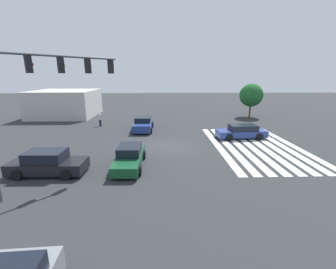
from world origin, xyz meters
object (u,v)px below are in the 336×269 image
Objects in this scene: car_1 at (129,157)px; car_2 at (143,124)px; car_4 at (48,163)px; traffic_signal_mast at (42,86)px; tree_corner_a at (251,95)px; car_3 at (242,132)px; pedestrian at (100,119)px.

car_2 is (10.59, -0.15, 0.07)m from car_1.
car_4 is (-11.71, 5.14, -0.01)m from car_2.
traffic_signal_mast reaches higher than tree_corner_a.
car_3 is at bearing 124.99° from car_1.
traffic_signal_mast reaches higher than car_3.
car_1 is at bearing -12.64° from traffic_signal_mast.
traffic_signal_mast is 17.66m from car_3.
tree_corner_a is (21.00, -19.51, -2.35)m from traffic_signal_mast.
pedestrian is (12.65, 5.28, 0.28)m from car_1.
traffic_signal_mast is at bearing -56.35° from car_1.
tree_corner_a is at bearing 141.23° from car_1.
car_4 is at bearing -42.66° from pedestrian.
car_2 is at bearing 117.16° from tree_corner_a.
car_3 is 1.04× the size of car_4.
car_2 is 17.49m from tree_corner_a.
car_1 is 0.96× the size of tree_corner_a.
traffic_signal_mast is 1.52× the size of car_2.
traffic_signal_mast reaches higher than car_2.
pedestrian is at bearing 49.95° from traffic_signal_mast.
pedestrian is at bearing -110.01° from car_2.
car_1 is 0.96× the size of car_3.
tree_corner_a is (19.62, -20.54, 2.51)m from car_4.
pedestrian reaches higher than car_2.
car_1 is at bearing 0.06° from car_2.
pedestrian reaches higher than car_1.
tree_corner_a is at bearing 61.80° from pedestrian.
tree_corner_a reaches higher than pedestrian.
car_2 is at bearing 27.58° from traffic_signal_mast.
car_4 is 2.86× the size of pedestrian.
car_3 is at bearing 28.89° from car_4.
car_2 is 12.79m from car_4.
car_3 is (9.32, -14.17, -4.92)m from traffic_signal_mast.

